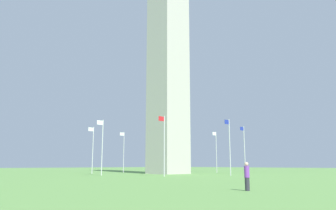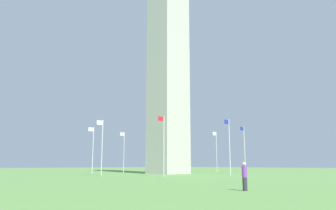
# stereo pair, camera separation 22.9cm
# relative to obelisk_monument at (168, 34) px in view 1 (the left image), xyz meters

# --- Properties ---
(ground_plane) EXTENTS (260.00, 260.00, 0.00)m
(ground_plane) POSITION_rel_obelisk_monument_xyz_m (0.00, 0.00, -25.75)
(ground_plane) COLOR #609347
(obelisk_monument) EXTENTS (5.67, 5.67, 51.51)m
(obelisk_monument) POSITION_rel_obelisk_monument_xyz_m (0.00, 0.00, 0.00)
(obelisk_monument) COLOR #B7B2A8
(obelisk_monument) RESTS_ON ground
(flagpole_n) EXTENTS (1.12, 0.14, 8.27)m
(flagpole_n) POSITION_rel_obelisk_monument_xyz_m (13.49, 0.00, -21.23)
(flagpole_n) COLOR silver
(flagpole_n) RESTS_ON ground
(flagpole_ne) EXTENTS (1.12, 0.14, 8.27)m
(flagpole_ne) POSITION_rel_obelisk_monument_xyz_m (9.56, 9.50, -21.23)
(flagpole_ne) COLOR silver
(flagpole_ne) RESTS_ON ground
(flagpole_e) EXTENTS (1.12, 0.14, 8.27)m
(flagpole_e) POSITION_rel_obelisk_monument_xyz_m (0.06, 13.43, -21.23)
(flagpole_e) COLOR silver
(flagpole_e) RESTS_ON ground
(flagpole_se) EXTENTS (1.12, 0.14, 8.27)m
(flagpole_se) POSITION_rel_obelisk_monument_xyz_m (-9.44, 9.50, -21.23)
(flagpole_se) COLOR silver
(flagpole_se) RESTS_ON ground
(flagpole_s) EXTENTS (1.12, 0.14, 8.27)m
(flagpole_s) POSITION_rel_obelisk_monument_xyz_m (-13.37, 0.00, -21.23)
(flagpole_s) COLOR silver
(flagpole_s) RESTS_ON ground
(flagpole_sw) EXTENTS (1.12, 0.14, 8.27)m
(flagpole_sw) POSITION_rel_obelisk_monument_xyz_m (-9.44, -9.50, -21.23)
(flagpole_sw) COLOR silver
(flagpole_sw) RESTS_ON ground
(flagpole_w) EXTENTS (1.12, 0.14, 8.27)m
(flagpole_w) POSITION_rel_obelisk_monument_xyz_m (0.06, -13.43, -21.23)
(flagpole_w) COLOR silver
(flagpole_w) RESTS_ON ground
(flagpole_nw) EXTENTS (1.12, 0.14, 8.27)m
(flagpole_nw) POSITION_rel_obelisk_monument_xyz_m (9.56, -9.50, -21.23)
(flagpole_nw) COLOR silver
(flagpole_nw) RESTS_ON ground
(person_purple_shirt) EXTENTS (0.32, 0.32, 1.74)m
(person_purple_shirt) POSITION_rel_obelisk_monument_xyz_m (22.39, 31.37, -24.89)
(person_purple_shirt) COLOR #2D2D38
(person_purple_shirt) RESTS_ON ground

